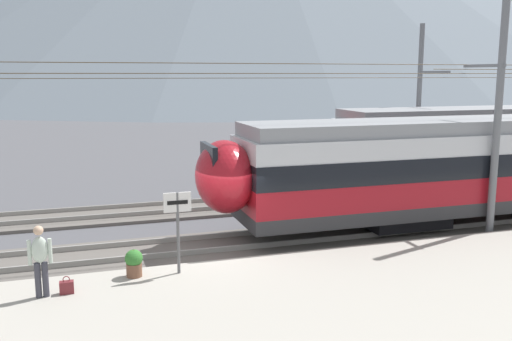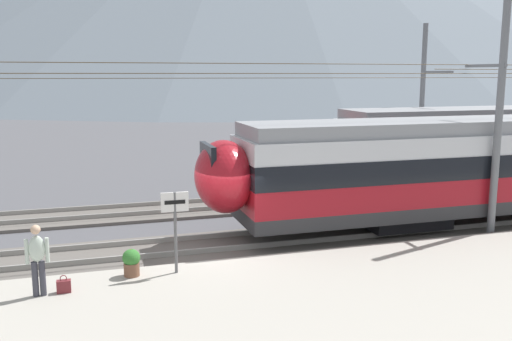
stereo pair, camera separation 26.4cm
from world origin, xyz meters
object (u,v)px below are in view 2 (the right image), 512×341
object	(u,v)px
catenary_mast_mid	(497,110)
passenger_walking	(37,257)
catenary_mast_far_side	(424,102)
handbag_beside_passenger	(64,286)
potted_plant_platform_edge	(131,261)
platform_sign	(175,214)

from	to	relation	value
catenary_mast_mid	passenger_walking	size ratio (longest dim) A/B	28.97
catenary_mast_far_side	handbag_beside_passenger	distance (m)	19.59
catenary_mast_far_side	handbag_beside_passenger	size ratio (longest dim) A/B	115.03
potted_plant_platform_edge	catenary_mast_mid	bearing A→B (deg)	5.16
platform_sign	potted_plant_platform_edge	bearing A→B (deg)	175.17
handbag_beside_passenger	catenary_mast_mid	bearing A→B (deg)	7.30
catenary_mast_mid	handbag_beside_passenger	xyz separation A→B (m)	(-13.29, -1.70, -3.78)
catenary_mast_far_side	passenger_walking	xyz separation A→B (m)	(-16.81, -10.33, -2.76)
handbag_beside_passenger	potted_plant_platform_edge	distance (m)	1.75
catenary_mast_mid	passenger_walking	distance (m)	14.24
platform_sign	catenary_mast_far_side	bearing A→B (deg)	35.68
platform_sign	passenger_walking	world-z (taller)	platform_sign
catenary_mast_far_side	platform_sign	world-z (taller)	catenary_mast_far_side
passenger_walking	handbag_beside_passenger	xyz separation A→B (m)	(0.53, 0.04, -0.79)
platform_sign	potted_plant_platform_edge	xyz separation A→B (m)	(-1.12, 0.09, -1.17)
catenary_mast_far_side	platform_sign	bearing A→B (deg)	-144.32
platform_sign	passenger_walking	distance (m)	3.37
catenary_mast_mid	platform_sign	bearing A→B (deg)	-173.79
catenary_mast_mid	handbag_beside_passenger	world-z (taller)	catenary_mast_mid
catenary_mast_mid	handbag_beside_passenger	bearing A→B (deg)	-172.70
catenary_mast_far_side	platform_sign	xyz separation A→B (m)	(-13.56, -9.73, -2.15)
potted_plant_platform_edge	catenary_mast_far_side	bearing A→B (deg)	33.30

